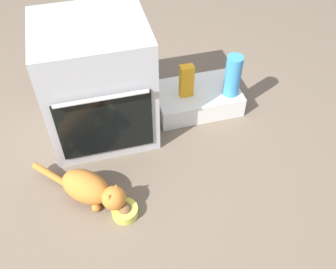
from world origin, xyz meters
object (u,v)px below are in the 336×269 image
Objects in this scene: juice_carton at (186,81)px; water_bottle at (233,76)px; oven at (97,82)px; cat at (91,189)px; food_bowl at (125,211)px; pantry_cabinet at (197,98)px.

water_bottle reaches higher than juice_carton.
oven is 1.54× the size of cat.
juice_carton is at bearing 80.41° from cat.
oven reaches higher than water_bottle.
water_bottle reaches higher than food_bowl.
cat is at bearing 138.50° from food_bowl.
food_bowl is at bearing -131.02° from pantry_cabinet.
oven is 0.75m from pantry_cabinet.
water_bottle is at bearing -11.69° from juice_carton.
food_bowl is 0.50× the size of water_bottle.
cat is 1.18m from water_bottle.
oven is at bearing 117.05° from cat.
juice_carton reaches higher than food_bowl.
cat is 2.13× the size of juice_carton.
water_bottle is at bearing 68.57° from cat.
juice_carton is at bearing 1.96° from oven.
pantry_cabinet is at bearing 3.70° from oven.
oven reaches higher than cat.
cat is at bearing -143.24° from pantry_cabinet.
water_bottle is (0.21, -0.09, 0.23)m from pantry_cabinet.
cat is (-0.83, -0.62, 0.03)m from pantry_cabinet.
juice_carton is at bearing -165.34° from pantry_cabinet.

